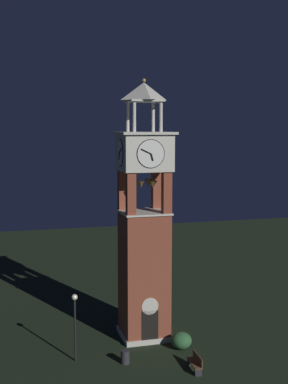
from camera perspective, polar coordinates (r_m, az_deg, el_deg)
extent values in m
plane|color=black|center=(37.28, 0.00, -15.01)|extent=(80.00, 80.00, 0.00)
cube|color=brown|center=(35.93, 0.00, -8.82)|extent=(2.89, 2.89, 8.35)
cube|color=silver|center=(37.21, 0.00, -14.76)|extent=(3.09, 3.09, 0.35)
cube|color=black|center=(35.55, 0.64, -14.14)|extent=(1.10, 0.04, 2.20)
cylinder|color=silver|center=(35.07, 0.64, -12.00)|extent=(1.10, 0.04, 1.10)
cube|color=brown|center=(33.43, -1.40, -0.28)|extent=(0.56, 0.56, 2.76)
cube|color=brown|center=(34.06, 2.41, -0.15)|extent=(0.56, 0.56, 2.76)
cube|color=brown|center=(35.68, -2.30, 0.17)|extent=(0.56, 0.56, 2.76)
cube|color=brown|center=(36.27, 1.29, 0.28)|extent=(0.56, 0.56, 2.76)
cube|color=silver|center=(35.02, 0.00, -2.14)|extent=(3.05, 3.05, 0.12)
cone|color=brown|center=(34.99, 1.01, 0.89)|extent=(0.51, 0.51, 0.36)
cone|color=brown|center=(35.36, 0.46, 0.96)|extent=(0.51, 0.51, 0.53)
cone|color=brown|center=(35.17, -0.86, 0.92)|extent=(0.37, 0.37, 0.36)
cone|color=brown|center=(34.70, -1.07, 0.84)|extent=(0.48, 0.48, 0.41)
cone|color=brown|center=(34.16, -0.32, 0.75)|extent=(0.37, 0.37, 0.44)
cone|color=brown|center=(34.41, 0.88, 0.79)|extent=(0.46, 0.46, 0.40)
cube|color=silver|center=(34.63, 0.00, 4.19)|extent=(3.13, 3.13, 2.33)
cylinder|color=white|center=(33.10, 0.73, 4.07)|extent=(1.77, 0.05, 1.77)
torus|color=black|center=(33.10, 0.73, 4.07)|extent=(1.79, 0.06, 1.79)
cube|color=black|center=(33.07, 0.86, 3.70)|extent=(0.21, 0.03, 0.45)
cube|color=black|center=(32.95, 0.22, 4.32)|extent=(0.66, 0.03, 0.36)
cylinder|color=white|center=(36.16, -0.66, 4.31)|extent=(1.77, 0.05, 1.77)
torus|color=black|center=(36.16, -0.66, 4.31)|extent=(1.79, 0.06, 1.79)
cube|color=black|center=(36.24, -0.59, 3.98)|extent=(0.21, 0.03, 0.45)
cube|color=black|center=(36.13, -1.18, 4.55)|extent=(0.66, 0.03, 0.36)
cylinder|color=white|center=(34.24, -2.57, 4.16)|extent=(0.05, 1.77, 1.77)
torus|color=black|center=(34.24, -2.57, 4.16)|extent=(0.06, 1.79, 1.79)
cube|color=black|center=(34.30, -2.69, 3.81)|extent=(0.03, 0.21, 0.45)
cube|color=black|center=(33.91, -2.55, 4.39)|extent=(0.03, 0.66, 0.36)
cylinder|color=white|center=(35.08, 2.51, 4.22)|extent=(0.05, 1.77, 1.77)
torus|color=black|center=(35.08, 2.51, 4.22)|extent=(0.06, 1.79, 1.79)
cube|color=black|center=(35.16, 2.57, 3.88)|extent=(0.03, 0.21, 0.45)
cube|color=black|center=(34.79, 2.76, 4.45)|extent=(0.03, 0.66, 0.36)
cube|color=silver|center=(34.59, 0.00, 6.25)|extent=(3.49, 3.49, 0.16)
cylinder|color=silver|center=(33.54, -1.04, 7.97)|extent=(0.22, 0.22, 1.88)
cylinder|color=silver|center=(34.01, 1.80, 7.96)|extent=(0.22, 0.22, 1.88)
cylinder|color=silver|center=(35.21, -1.74, 7.92)|extent=(0.22, 0.22, 1.88)
cylinder|color=silver|center=(35.66, 0.98, 7.91)|extent=(0.22, 0.22, 1.88)
cube|color=silver|center=(34.63, 0.00, 9.60)|extent=(2.16, 2.16, 0.12)
pyramid|color=silver|center=(34.66, 0.00, 10.61)|extent=(2.16, 2.16, 1.11)
sphere|color=#B79338|center=(34.71, 0.00, 11.73)|extent=(0.24, 0.24, 0.24)
cube|color=brown|center=(32.51, 5.35, -17.59)|extent=(0.49, 1.61, 0.06)
cube|color=brown|center=(32.45, 5.69, -17.10)|extent=(0.10, 1.60, 0.44)
cube|color=#2D2D33|center=(31.99, 5.79, -18.49)|extent=(0.40, 0.09, 0.42)
cube|color=#2D2D33|center=(33.23, 4.93, -17.47)|extent=(0.40, 0.09, 0.42)
cylinder|color=black|center=(33.28, -7.30, -14.36)|extent=(0.12, 0.12, 3.75)
sphere|color=#F9EFCC|center=(32.59, -7.36, -10.98)|extent=(0.36, 0.36, 0.36)
cylinder|color=#2D2D33|center=(33.29, -2.01, -17.05)|extent=(0.52, 0.52, 0.80)
ellipsoid|color=#336638|center=(35.25, 4.00, -15.42)|extent=(1.29, 1.29, 1.07)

